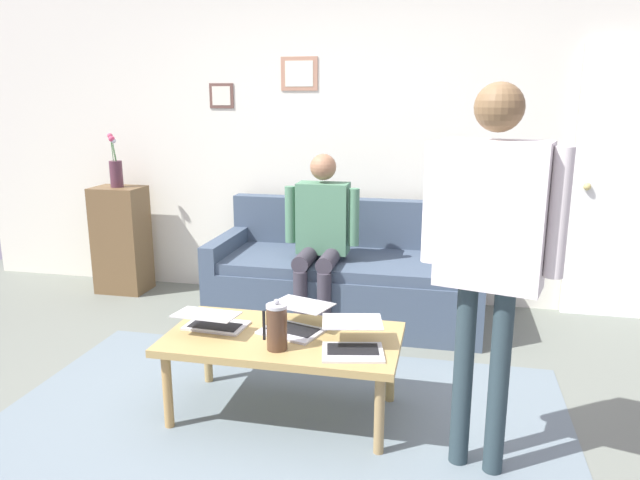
% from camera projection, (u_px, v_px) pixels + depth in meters
% --- Properties ---
extents(ground_plane, '(7.68, 7.68, 0.00)m').
position_uv_depth(ground_plane, '(289.00, 426.00, 3.11)').
color(ground_plane, slate).
extents(area_rug, '(3.03, 1.92, 0.01)m').
position_uv_depth(area_rug, '(279.00, 422.00, 3.14)').
color(area_rug, slate).
rests_on(area_rug, ground_plane).
extents(back_wall, '(7.04, 0.11, 2.70)m').
position_uv_depth(back_wall, '(358.00, 138.00, 4.88)').
color(back_wall, silver).
rests_on(back_wall, ground_plane).
extents(interior_door, '(0.82, 0.09, 2.05)m').
position_uv_depth(interior_door, '(631.00, 186.00, 4.44)').
color(interior_door, white).
rests_on(interior_door, ground_plane).
extents(couch, '(2.02, 0.88, 0.88)m').
position_uv_depth(couch, '(347.00, 279.00, 4.59)').
color(couch, '#3F4E61').
rests_on(couch, ground_plane).
extents(coffee_table, '(1.23, 0.66, 0.45)m').
position_uv_depth(coffee_table, '(283.00, 344.00, 3.14)').
color(coffee_table, '#A88B50').
rests_on(coffee_table, ground_plane).
extents(laptop_left, '(0.40, 0.42, 0.13)m').
position_uv_depth(laptop_left, '(295.00, 322.00, 3.20)').
color(laptop_left, silver).
rests_on(laptop_left, coffee_table).
extents(laptop_center, '(0.36, 0.39, 0.12)m').
position_uv_depth(laptop_center, '(353.00, 341.00, 2.94)').
color(laptop_center, silver).
rests_on(laptop_center, coffee_table).
extents(laptop_right, '(0.35, 0.33, 0.12)m').
position_uv_depth(laptop_right, '(213.00, 322.00, 3.21)').
color(laptop_right, silver).
rests_on(laptop_right, coffee_table).
extents(french_press, '(0.13, 0.11, 0.26)m').
position_uv_depth(french_press, '(277.00, 327.00, 2.94)').
color(french_press, '#4C3323').
rests_on(french_press, coffee_table).
extents(side_shelf, '(0.42, 0.32, 0.93)m').
position_uv_depth(side_shelf, '(122.00, 240.00, 5.19)').
color(side_shelf, brown).
rests_on(side_shelf, ground_plane).
extents(flower_vase, '(0.11, 0.11, 0.46)m').
position_uv_depth(flower_vase, '(116.00, 170.00, 5.04)').
color(flower_vase, '#512D3A').
rests_on(flower_vase, side_shelf).
extents(person_standing, '(0.60, 0.30, 1.74)m').
position_uv_depth(person_standing, '(491.00, 234.00, 2.51)').
color(person_standing, '#2A3B42').
rests_on(person_standing, ground_plane).
extents(person_seated, '(0.55, 0.51, 1.28)m').
position_uv_depth(person_seated, '(321.00, 231.00, 4.31)').
color(person_seated, '#37333D').
rests_on(person_seated, ground_plane).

